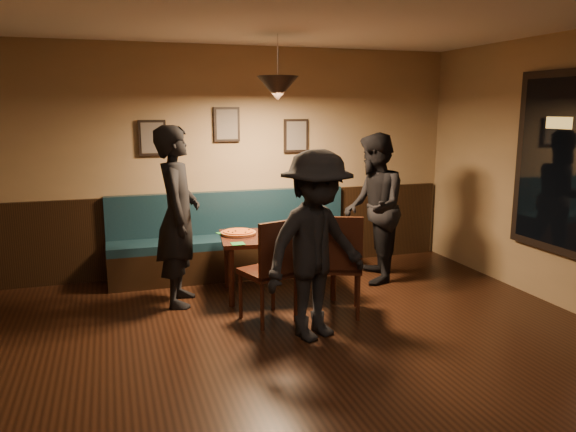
# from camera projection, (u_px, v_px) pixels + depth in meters

# --- Properties ---
(floor) EXTENTS (7.00, 7.00, 0.00)m
(floor) POSITION_uv_depth(u_px,v_px,m) (332.00, 401.00, 3.93)
(floor) COLOR black
(floor) RESTS_ON ground
(wall_back) EXTENTS (6.00, 0.00, 6.00)m
(wall_back) POSITION_uv_depth(u_px,v_px,m) (227.00, 161.00, 6.94)
(wall_back) COLOR #8C704F
(wall_back) RESTS_ON ground
(wainscot) EXTENTS (5.88, 0.06, 1.00)m
(wainscot) POSITION_uv_depth(u_px,v_px,m) (229.00, 231.00, 7.08)
(wainscot) COLOR black
(wainscot) RESTS_ON ground
(booth_bench) EXTENTS (3.00, 0.60, 1.00)m
(booth_bench) POSITION_uv_depth(u_px,v_px,m) (233.00, 236.00, 6.83)
(booth_bench) COLOR #0F232D
(booth_bench) RESTS_ON ground
(picture_left) EXTENTS (0.32, 0.04, 0.42)m
(picture_left) POSITION_uv_depth(u_px,v_px,m) (152.00, 138.00, 6.58)
(picture_left) COLOR black
(picture_left) RESTS_ON wall_back
(picture_center) EXTENTS (0.32, 0.04, 0.42)m
(picture_center) POSITION_uv_depth(u_px,v_px,m) (227.00, 124.00, 6.82)
(picture_center) COLOR black
(picture_center) RESTS_ON wall_back
(picture_right) EXTENTS (0.32, 0.04, 0.42)m
(picture_right) POSITION_uv_depth(u_px,v_px,m) (296.00, 136.00, 7.12)
(picture_right) COLOR black
(picture_right) RESTS_ON wall_back
(pendant_lamp) EXTENTS (0.44, 0.44, 0.25)m
(pendant_lamp) POSITION_uv_depth(u_px,v_px,m) (278.00, 88.00, 5.81)
(pendant_lamp) COLOR black
(pendant_lamp) RESTS_ON ceiling
(dining_table) EXTENTS (1.35, 0.97, 0.67)m
(dining_table) POSITION_uv_depth(u_px,v_px,m) (278.00, 264.00, 6.17)
(dining_table) COLOR black
(dining_table) RESTS_ON floor
(chair_near_left) EXTENTS (0.57, 0.57, 1.02)m
(chair_near_left) POSITION_uv_depth(u_px,v_px,m) (268.00, 269.00, 5.37)
(chair_near_left) COLOR black
(chair_near_left) RESTS_ON floor
(chair_near_right) EXTENTS (0.60, 0.60, 1.03)m
(chair_near_right) POSITION_uv_depth(u_px,v_px,m) (338.00, 264.00, 5.55)
(chair_near_right) COLOR black
(chair_near_right) RESTS_ON floor
(diner_left) EXTENTS (0.59, 0.77, 1.88)m
(diner_left) POSITION_uv_depth(u_px,v_px,m) (178.00, 216.00, 5.76)
(diner_left) COLOR black
(diner_left) RESTS_ON floor
(diner_right) EXTENTS (0.92, 1.04, 1.77)m
(diner_right) POSITION_uv_depth(u_px,v_px,m) (374.00, 208.00, 6.55)
(diner_right) COLOR black
(diner_right) RESTS_ON floor
(diner_front) EXTENTS (1.25, 0.99, 1.70)m
(diner_front) POSITION_uv_depth(u_px,v_px,m) (316.00, 246.00, 4.90)
(diner_front) COLOR black
(diner_front) RESTS_ON floor
(pizza_a) EXTENTS (0.52, 0.52, 0.04)m
(pizza_a) POSITION_uv_depth(u_px,v_px,m) (238.00, 233.00, 6.11)
(pizza_a) COLOR gold
(pizza_a) RESTS_ON dining_table
(pizza_b) EXTENTS (0.44, 0.44, 0.04)m
(pizza_b) POSITION_uv_depth(u_px,v_px,m) (285.00, 238.00, 5.90)
(pizza_b) COLOR #C46724
(pizza_b) RESTS_ON dining_table
(pizza_c) EXTENTS (0.42, 0.42, 0.04)m
(pizza_c) POSITION_uv_depth(u_px,v_px,m) (311.00, 228.00, 6.37)
(pizza_c) COLOR gold
(pizza_c) RESTS_ON dining_table
(soda_glass) EXTENTS (0.08, 0.08, 0.16)m
(soda_glass) POSITION_uv_depth(u_px,v_px,m) (340.00, 230.00, 5.97)
(soda_glass) COLOR black
(soda_glass) RESTS_ON dining_table
(tabasco_bottle) EXTENTS (0.03, 0.03, 0.11)m
(tabasco_bottle) POSITION_uv_depth(u_px,v_px,m) (322.00, 228.00, 6.20)
(tabasco_bottle) COLOR #A61705
(tabasco_bottle) RESTS_ON dining_table
(napkin_a) EXTENTS (0.17, 0.17, 0.01)m
(napkin_a) POSITION_uv_depth(u_px,v_px,m) (224.00, 233.00, 6.18)
(napkin_a) COLOR #1B6529
(napkin_a) RESTS_ON dining_table
(napkin_b) EXTENTS (0.14, 0.14, 0.01)m
(napkin_b) POSITION_uv_depth(u_px,v_px,m) (238.00, 244.00, 5.70)
(napkin_b) COLOR #207831
(napkin_b) RESTS_ON dining_table
(cutlery_set) EXTENTS (0.18, 0.05, 0.00)m
(cutlery_set) POSITION_uv_depth(u_px,v_px,m) (291.00, 242.00, 5.76)
(cutlery_set) COLOR silver
(cutlery_set) RESTS_ON dining_table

